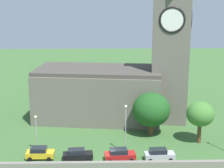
{
  "coord_description": "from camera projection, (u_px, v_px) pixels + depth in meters",
  "views": [
    {
      "loc": [
        -0.39,
        -50.25,
        24.05
      ],
      "look_at": [
        0.93,
        7.77,
        9.81
      ],
      "focal_mm": 59.12,
      "sensor_mm": 36.0,
      "label": 1
    }
  ],
  "objects": [
    {
      "name": "tree_riverside_east",
      "position": [
        151.0,
        110.0,
        63.63
      ],
      "size": [
        6.55,
        6.55,
        7.56
      ],
      "color": "brown",
      "rests_on": "ground"
    },
    {
      "name": "streetlamp_central",
      "position": [
        126.0,
        122.0,
        55.78
      ],
      "size": [
        0.44,
        0.44,
        7.85
      ],
      "color": "#9EA0A5",
      "rests_on": "ground"
    },
    {
      "name": "car_black",
      "position": [
        78.0,
        154.0,
        54.64
      ],
      "size": [
        4.55,
        2.34,
        1.71
      ],
      "color": "black",
      "rests_on": "ground"
    },
    {
      "name": "ground_plane",
      "position": [
        106.0,
        126.0,
        69.09
      ],
      "size": [
        200.0,
        200.0,
        0.0
      ],
      "primitive_type": "plane",
      "color": "#3D6633"
    },
    {
      "name": "car_silver",
      "position": [
        159.0,
        154.0,
        54.54
      ],
      "size": [
        4.51,
        2.25,
        1.8
      ],
      "color": "silver",
      "rests_on": "ground"
    },
    {
      "name": "church",
      "position": [
        119.0,
        79.0,
        71.39
      ],
      "size": [
        30.5,
        15.7,
        28.69
      ],
      "color": "#666056",
      "rests_on": "ground"
    },
    {
      "name": "tree_by_tower",
      "position": [
        200.0,
        114.0,
        60.06
      ],
      "size": [
        4.55,
        4.55,
        7.05
      ],
      "color": "brown",
      "rests_on": "ground"
    },
    {
      "name": "car_yellow",
      "position": [
        40.0,
        153.0,
        55.0
      ],
      "size": [
        4.15,
        2.19,
        1.84
      ],
      "color": "gold",
      "rests_on": "ground"
    },
    {
      "name": "streetlamp_west_mid",
      "position": [
        36.0,
        128.0,
        56.32
      ],
      "size": [
        0.44,
        0.44,
        6.09
      ],
      "color": "#9EA0A5",
      "rests_on": "ground"
    },
    {
      "name": "car_red",
      "position": [
        120.0,
        155.0,
        54.42
      ],
      "size": [
        4.69,
        2.59,
        1.84
      ],
      "color": "red",
      "rests_on": "ground"
    },
    {
      "name": "quay_barrier",
      "position": [
        107.0,
        166.0,
        51.61
      ],
      "size": [
        51.12,
        0.7,
        1.22
      ],
      "primitive_type": "cube",
      "color": "gray",
      "rests_on": "ground"
    }
  ]
}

